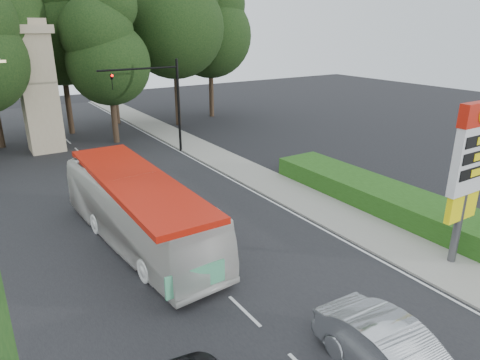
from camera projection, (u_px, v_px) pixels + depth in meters
road_surface at (157, 227)px, 21.41m from camera, size 14.00×80.00×0.02m
sidewalk_right at (289, 192)px, 25.72m from camera, size 3.00×80.00×0.12m
hedge at (377, 195)px, 23.90m from camera, size 3.00×14.00×1.20m
gas_station_pylon at (470, 163)px, 16.67m from camera, size 2.10×0.45×6.85m
traffic_signal_mast at (162, 94)px, 32.21m from camera, size 6.10×0.35×7.20m
monument at (38, 87)px, 32.91m from camera, size 3.00×3.00×10.05m
tree_center_right at (55, 7)px, 36.38m from camera, size 9.24×9.24×18.15m
tree_east_near at (108, 24)px, 40.96m from camera, size 8.12×8.12×15.95m
tree_east_mid at (173, 5)px, 39.77m from camera, size 9.52×9.52×18.70m
tree_far_east at (210, 17)px, 44.24m from camera, size 8.68×8.68×17.05m
tree_monument_right at (107, 46)px, 34.33m from camera, size 6.72×6.72×13.20m
transit_bus at (138, 211)px, 19.28m from camera, size 3.69×11.79×3.23m
sedan_silver at (397, 358)px, 11.80m from camera, size 2.02×5.23×1.70m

